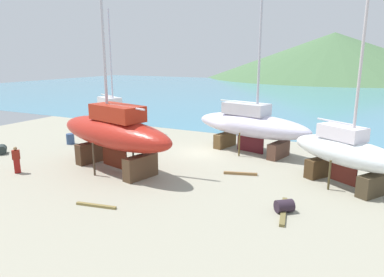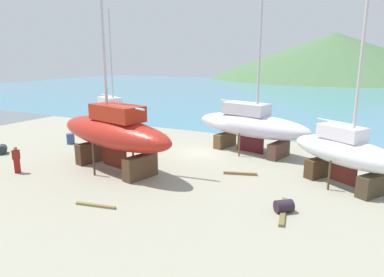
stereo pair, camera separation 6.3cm
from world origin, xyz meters
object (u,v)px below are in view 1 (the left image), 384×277
at_px(barrel_rust_mid, 2,150).
at_px(barrel_rust_near, 284,206).
at_px(sailboat_far_slipway, 345,152).
at_px(barrel_tipped_left, 118,138).
at_px(barrel_blue_faded, 70,139).
at_px(sailboat_large_starboard, 114,132).
at_px(worker, 16,159).
at_px(sailboat_mid_port, 251,124).
at_px(sailboat_small_center, 112,112).

distance_m(barrel_rust_mid, barrel_rust_near, 21.31).
relative_size(sailboat_far_slipway, barrel_tipped_left, 11.98).
relative_size(barrel_rust_mid, barrel_tipped_left, 0.98).
bearing_deg(barrel_blue_faded, barrel_tipped_left, 40.17).
bearing_deg(sailboat_large_starboard, barrel_tipped_left, -38.87).
relative_size(sailboat_large_starboard, barrel_rust_mid, 16.33).
bearing_deg(barrel_tipped_left, barrel_blue_faded, -139.83).
distance_m(barrel_rust_mid, barrel_tipped_left, 8.91).
bearing_deg(barrel_rust_mid, sailboat_large_starboard, 5.23).
bearing_deg(barrel_blue_faded, barrel_rust_mid, -116.48).
height_order(sailboat_far_slipway, worker, sailboat_far_slipway).
relative_size(worker, barrel_tipped_left, 1.83).
relative_size(barrel_rust_mid, barrel_blue_faded, 1.04).
height_order(sailboat_large_starboard, worker, sailboat_large_starboard).
relative_size(sailboat_far_slipway, barrel_blue_faded, 12.80).
xyz_separation_m(sailboat_mid_port, barrel_rust_near, (4.80, -9.56, -1.87)).
bearing_deg(barrel_blue_faded, worker, -68.69).
relative_size(sailboat_mid_port, barrel_rust_near, 20.48).
distance_m(sailboat_mid_port, barrel_rust_near, 10.86).
distance_m(sailboat_large_starboard, barrel_tipped_left, 8.15).
height_order(sailboat_large_starboard, barrel_rust_mid, sailboat_large_starboard).
bearing_deg(sailboat_large_starboard, barrel_blue_faded, -11.65).
height_order(barrel_rust_mid, barrel_tipped_left, barrel_rust_mid).
distance_m(sailboat_large_starboard, barrel_rust_near, 11.51).
bearing_deg(worker, sailboat_far_slipway, 65.35).
height_order(barrel_rust_mid, barrel_rust_near, barrel_rust_mid).
xyz_separation_m(barrel_rust_mid, barrel_blue_faded, (2.29, 4.60, 0.11)).
bearing_deg(worker, barrel_blue_faded, 155.88).
bearing_deg(sailboat_far_slipway, barrel_rust_mid, -136.32).
distance_m(sailboat_far_slipway, barrel_tipped_left, 18.41).
relative_size(worker, barrel_rust_near, 2.08).
xyz_separation_m(sailboat_large_starboard, worker, (-5.05, -3.37, -1.60)).
relative_size(sailboat_far_slipway, barrel_rust_mid, 12.26).
bearing_deg(barrel_blue_faded, barrel_rust_near, -14.91).
height_order(sailboat_large_starboard, sailboat_small_center, sailboat_large_starboard).
xyz_separation_m(sailboat_far_slipway, barrel_blue_faded, (-21.17, 0.06, -1.53)).
height_order(sailboat_mid_port, barrel_rust_near, sailboat_mid_port).
xyz_separation_m(sailboat_large_starboard, sailboat_mid_port, (6.42, 8.17, -0.32)).
bearing_deg(barrel_rust_near, barrel_tipped_left, 154.56).
relative_size(sailboat_small_center, barrel_rust_mid, 12.62).
bearing_deg(barrel_rust_near, barrel_rust_mid, 178.76).
height_order(sailboat_small_center, barrel_blue_faded, sailboat_small_center).
xyz_separation_m(barrel_rust_mid, barrel_rust_near, (21.31, -0.46, -0.03)).
relative_size(worker, barrel_blue_faded, 1.95).
distance_m(sailboat_large_starboard, sailboat_small_center, 13.21).
bearing_deg(barrel_rust_near, sailboat_far_slipway, 66.72).
height_order(sailboat_small_center, barrel_rust_mid, sailboat_small_center).
relative_size(sailboat_mid_port, sailboat_far_slipway, 1.50).
xyz_separation_m(sailboat_large_starboard, barrel_rust_mid, (-10.09, -0.92, -2.16)).
bearing_deg(sailboat_far_slipway, sailboat_small_center, -163.54).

